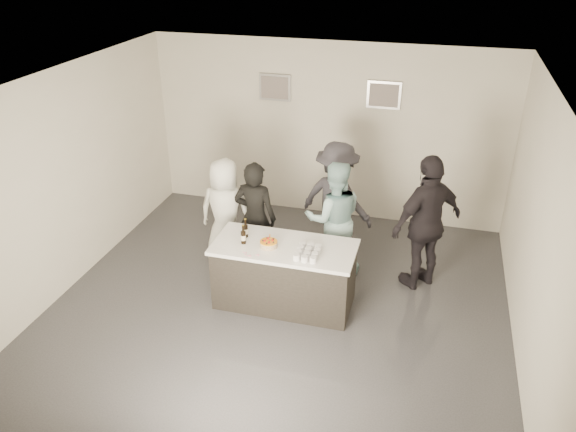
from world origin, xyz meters
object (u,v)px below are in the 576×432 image
object	(u,v)px
person_main_blue	(334,218)
person_guest_back	(336,199)
bar_counter	(284,275)
person_guest_left	(225,212)
beer_bottle_a	(245,228)
cake	(269,244)
person_main_black	(255,218)
person_guest_right	(427,223)
beer_bottle_b	(243,234)

from	to	relation	value
person_main_blue	person_guest_back	bearing A→B (deg)	-100.72
bar_counter	person_guest_left	size ratio (longest dim) A/B	1.13
beer_bottle_a	person_guest_back	distance (m)	1.74
beer_bottle_a	person_main_blue	distance (m)	1.36
cake	person_guest_left	xyz separation A→B (m)	(-0.96, 0.93, -0.12)
person_main_black	person_guest_left	xyz separation A→B (m)	(-0.51, 0.14, -0.04)
person_main_blue	person_guest_right	xyz separation A→B (m)	(1.29, -0.01, 0.12)
beer_bottle_a	person_guest_left	size ratio (longest dim) A/B	0.16
person_guest_left	person_guest_back	distance (m)	1.68
bar_counter	person_main_blue	distance (m)	1.16
cake	person_guest_back	bearing A→B (deg)	70.62
beer_bottle_a	bar_counter	bearing A→B (deg)	-9.05
bar_counter	beer_bottle_b	xyz separation A→B (m)	(-0.53, -0.08, 0.58)
person_guest_right	person_main_black	bearing A→B (deg)	-38.36
beer_bottle_a	person_main_blue	xyz separation A→B (m)	(1.02, 0.89, -0.17)
beer_bottle_b	person_main_blue	xyz separation A→B (m)	(0.99, 1.06, -0.17)
bar_counter	cake	xyz separation A→B (m)	(-0.19, -0.08, 0.49)
person_guest_left	person_main_black	bearing A→B (deg)	162.80
person_main_blue	person_guest_right	world-z (taller)	person_guest_right
beer_bottle_b	person_guest_back	world-z (taller)	person_guest_back
beer_bottle_b	person_main_black	world-z (taller)	person_main_black
beer_bottle_b	person_guest_right	distance (m)	2.51
person_main_black	person_guest_back	size ratio (longest dim) A/B	0.95
bar_counter	person_guest_back	size ratio (longest dim) A/B	1.03
beer_bottle_a	beer_bottle_b	bearing A→B (deg)	-80.32
bar_counter	person_guest_left	world-z (taller)	person_guest_left
person_main_blue	person_guest_back	distance (m)	0.57
person_guest_right	bar_counter	bearing A→B (deg)	-15.44
person_guest_left	person_guest_right	xyz separation A→B (m)	(2.89, 0.11, 0.16)
beer_bottle_b	person_guest_back	bearing A→B (deg)	60.65
cake	beer_bottle_a	bearing A→B (deg)	155.48
bar_counter	person_main_black	world-z (taller)	person_main_black
beer_bottle_b	person_guest_left	distance (m)	1.14
cake	beer_bottle_a	world-z (taller)	beer_bottle_a
person_guest_back	beer_bottle_a	bearing A→B (deg)	76.23
cake	person_main_black	size ratio (longest dim) A/B	0.13
cake	person_main_black	bearing A→B (deg)	119.34
beer_bottle_a	person_guest_right	distance (m)	2.47
beer_bottle_a	person_guest_left	distance (m)	0.99
beer_bottle_a	person_main_blue	bearing A→B (deg)	41.18
person_guest_right	beer_bottle_b	bearing A→B (deg)	-19.68
person_guest_right	person_main_blue	bearing A→B (deg)	-44.98
beer_bottle_a	person_guest_right	world-z (taller)	person_guest_right
bar_counter	beer_bottle_a	distance (m)	0.81
bar_counter	cake	bearing A→B (deg)	-156.60
beer_bottle_b	person_main_blue	bearing A→B (deg)	47.02
beer_bottle_a	person_main_black	xyz separation A→B (m)	(-0.08, 0.63, -0.17)
cake	person_guest_right	size ratio (longest dim) A/B	0.12
person_guest_back	person_guest_left	bearing A→B (deg)	43.53
beer_bottle_a	person_guest_right	xyz separation A→B (m)	(2.31, 0.88, -0.05)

